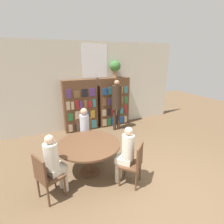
{
  "coord_description": "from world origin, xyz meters",
  "views": [
    {
      "loc": [
        -2.02,
        -2.06,
        2.52
      ],
      "look_at": [
        -0.14,
        2.11,
        1.05
      ],
      "focal_mm": 28.0,
      "sensor_mm": 36.0,
      "label": 1
    }
  ],
  "objects_px": {
    "seated_reader_right": "(126,152)",
    "seated_reader_back": "(54,161)",
    "bookshelf_right": "(114,102)",
    "chair_left_side": "(85,133)",
    "chair_far_side": "(134,162)",
    "flower_vase": "(115,67)",
    "chair_near_camera": "(46,175)",
    "seated_reader_left": "(85,129)",
    "librarian_standing": "(117,100)",
    "bookshelf_left": "(80,106)",
    "reading_table": "(89,148)"
  },
  "relations": [
    {
      "from": "chair_far_side",
      "to": "chair_near_camera",
      "type": "bearing_deg",
      "value": 126.0
    },
    {
      "from": "flower_vase",
      "to": "seated_reader_back",
      "type": "relative_size",
      "value": 0.47
    },
    {
      "from": "chair_left_side",
      "to": "librarian_standing",
      "type": "xyz_separation_m",
      "value": [
        1.42,
        0.94,
        0.59
      ]
    },
    {
      "from": "reading_table",
      "to": "chair_left_side",
      "type": "bearing_deg",
      "value": 79.59
    },
    {
      "from": "chair_left_side",
      "to": "chair_far_side",
      "type": "xyz_separation_m",
      "value": [
        0.52,
        -1.75,
        0.0
      ]
    },
    {
      "from": "seated_reader_left",
      "to": "seated_reader_right",
      "type": "relative_size",
      "value": 1.02
    },
    {
      "from": "chair_far_side",
      "to": "reading_table",
      "type": "bearing_deg",
      "value": 90.0
    },
    {
      "from": "chair_far_side",
      "to": "chair_left_side",
      "type": "bearing_deg",
      "value": 63.0
    },
    {
      "from": "bookshelf_left",
      "to": "chair_left_side",
      "type": "relative_size",
      "value": 1.96
    },
    {
      "from": "chair_near_camera",
      "to": "chair_left_side",
      "type": "bearing_deg",
      "value": 117.0
    },
    {
      "from": "chair_left_side",
      "to": "reading_table",
      "type": "bearing_deg",
      "value": 90.0
    },
    {
      "from": "chair_near_camera",
      "to": "bookshelf_left",
      "type": "bearing_deg",
      "value": 128.77
    },
    {
      "from": "bookshelf_left",
      "to": "reading_table",
      "type": "relative_size",
      "value": 1.3
    },
    {
      "from": "bookshelf_left",
      "to": "bookshelf_right",
      "type": "height_order",
      "value": "same"
    },
    {
      "from": "seated_reader_left",
      "to": "librarian_standing",
      "type": "distance_m",
      "value": 1.88
    },
    {
      "from": "seated_reader_right",
      "to": "chair_near_camera",
      "type": "bearing_deg",
      "value": 130.12
    },
    {
      "from": "reading_table",
      "to": "chair_far_side",
      "type": "distance_m",
      "value": 1.03
    },
    {
      "from": "bookshelf_left",
      "to": "flower_vase",
      "type": "height_order",
      "value": "flower_vase"
    },
    {
      "from": "chair_left_side",
      "to": "librarian_standing",
      "type": "height_order",
      "value": "librarian_standing"
    },
    {
      "from": "bookshelf_right",
      "to": "librarian_standing",
      "type": "distance_m",
      "value": 0.56
    },
    {
      "from": "flower_vase",
      "to": "chair_left_side",
      "type": "bearing_deg",
      "value": -138.01
    },
    {
      "from": "flower_vase",
      "to": "seated_reader_right",
      "type": "height_order",
      "value": "flower_vase"
    },
    {
      "from": "flower_vase",
      "to": "seated_reader_right",
      "type": "xyz_separation_m",
      "value": [
        -1.21,
        -3.06,
        -1.47
      ]
    },
    {
      "from": "bookshelf_right",
      "to": "seated_reader_back",
      "type": "relative_size",
      "value": 1.43
    },
    {
      "from": "bookshelf_right",
      "to": "seated_reader_left",
      "type": "distance_m",
      "value": 2.27
    },
    {
      "from": "bookshelf_left",
      "to": "chair_far_side",
      "type": "relative_size",
      "value": 1.96
    },
    {
      "from": "bookshelf_left",
      "to": "seated_reader_right",
      "type": "bearing_deg",
      "value": -87.87
    },
    {
      "from": "bookshelf_right",
      "to": "chair_far_side",
      "type": "distance_m",
      "value": 3.37
    },
    {
      "from": "flower_vase",
      "to": "chair_near_camera",
      "type": "relative_size",
      "value": 0.65
    },
    {
      "from": "bookshelf_right",
      "to": "seated_reader_right",
      "type": "xyz_separation_m",
      "value": [
        -1.15,
        -3.05,
        -0.19
      ]
    },
    {
      "from": "librarian_standing",
      "to": "chair_left_side",
      "type": "bearing_deg",
      "value": -146.59
    },
    {
      "from": "chair_near_camera",
      "to": "seated_reader_right",
      "type": "bearing_deg",
      "value": 58.12
    },
    {
      "from": "chair_left_side",
      "to": "seated_reader_back",
      "type": "xyz_separation_m",
      "value": [
        -0.94,
        -1.37,
        0.19
      ]
    },
    {
      "from": "seated_reader_left",
      "to": "chair_left_side",
      "type": "bearing_deg",
      "value": -90.0
    },
    {
      "from": "flower_vase",
      "to": "seated_reader_right",
      "type": "bearing_deg",
      "value": -111.64
    },
    {
      "from": "chair_far_side",
      "to": "librarian_standing",
      "type": "distance_m",
      "value": 2.89
    },
    {
      "from": "flower_vase",
      "to": "librarian_standing",
      "type": "xyz_separation_m",
      "value": [
        -0.18,
        -0.51,
        -1.07
      ]
    },
    {
      "from": "bookshelf_left",
      "to": "reading_table",
      "type": "bearing_deg",
      "value": -100.74
    },
    {
      "from": "bookshelf_left",
      "to": "seated_reader_back",
      "type": "height_order",
      "value": "bookshelf_left"
    },
    {
      "from": "flower_vase",
      "to": "chair_far_side",
      "type": "relative_size",
      "value": 0.65
    },
    {
      "from": "seated_reader_right",
      "to": "librarian_standing",
      "type": "height_order",
      "value": "librarian_standing"
    },
    {
      "from": "chair_near_camera",
      "to": "seated_reader_left",
      "type": "bearing_deg",
      "value": 114.09
    },
    {
      "from": "reading_table",
      "to": "librarian_standing",
      "type": "xyz_separation_m",
      "value": [
        1.61,
        1.95,
        0.47
      ]
    },
    {
      "from": "bookshelf_left",
      "to": "chair_left_side",
      "type": "bearing_deg",
      "value": -100.97
    },
    {
      "from": "seated_reader_right",
      "to": "librarian_standing",
      "type": "distance_m",
      "value": 2.78
    },
    {
      "from": "chair_near_camera",
      "to": "librarian_standing",
      "type": "bearing_deg",
      "value": 107.73
    },
    {
      "from": "bookshelf_right",
      "to": "flower_vase",
      "type": "bearing_deg",
      "value": 4.14
    },
    {
      "from": "librarian_standing",
      "to": "chair_far_side",
      "type": "bearing_deg",
      "value": -108.6
    },
    {
      "from": "seated_reader_right",
      "to": "seated_reader_back",
      "type": "height_order",
      "value": "seated_reader_back"
    },
    {
      "from": "bookshelf_left",
      "to": "reading_table",
      "type": "xyz_separation_m",
      "value": [
        -0.46,
        -2.45,
        -0.26
      ]
    }
  ]
}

